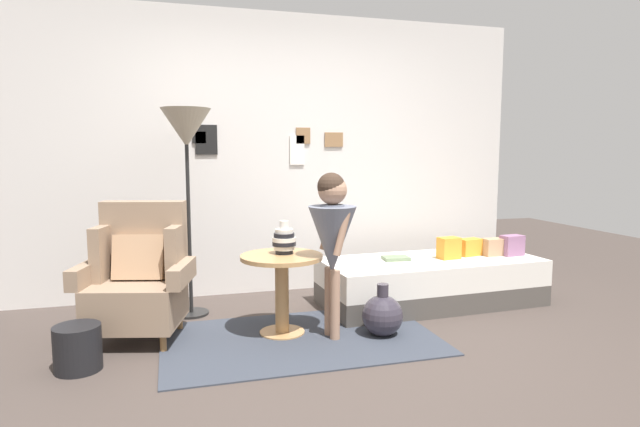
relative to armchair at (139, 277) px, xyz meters
name	(u,v)px	position (x,y,z in m)	size (l,w,h in m)	color
ground_plane	(339,368)	(1.20, -0.91, -0.44)	(12.00, 12.00, 0.00)	#423833
gallery_wall	(276,155)	(1.20, 1.03, 0.86)	(4.80, 0.12, 2.60)	silver
rug	(300,339)	(1.09, -0.37, -0.43)	(1.92, 1.18, 0.01)	#333842
armchair	(139,277)	(0.00, 0.00, 0.00)	(0.85, 0.72, 0.97)	olive
daybed	(431,281)	(2.41, 0.18, -0.24)	(1.93, 0.89, 0.40)	#4C4742
pillow_head	(512,245)	(3.18, 0.13, 0.05)	(0.19, 0.12, 0.18)	gray
pillow_mid	(494,247)	(3.03, 0.17, 0.04)	(0.21, 0.12, 0.15)	tan
pillow_back	(470,247)	(2.81, 0.23, 0.04)	(0.21, 0.12, 0.15)	orange
pillow_extra	(449,248)	(2.56, 0.15, 0.05)	(0.18, 0.12, 0.19)	orange
side_table	(282,277)	(0.99, -0.22, -0.02)	(0.60, 0.60, 0.59)	tan
vase_striped	(284,240)	(1.02, -0.18, 0.25)	(0.17, 0.17, 0.24)	black
floor_lamp	(186,136)	(0.37, 0.44, 1.01)	(0.39, 0.39, 1.67)	black
person_child	(332,233)	(1.32, -0.39, 0.33)	(0.34, 0.34, 1.19)	#A37A60
book_on_daybed	(396,258)	(2.09, 0.23, -0.02)	(0.22, 0.16, 0.03)	slate
demijohn_near	(382,315)	(1.68, -0.46, -0.29)	(0.30, 0.30, 0.38)	#332D38
magazine_basket	(78,348)	(-0.34, -0.51, -0.30)	(0.28, 0.28, 0.28)	black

